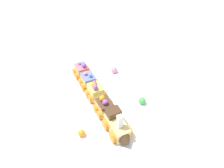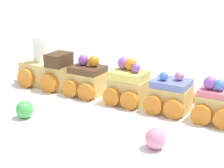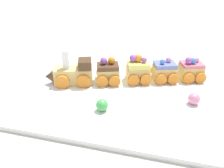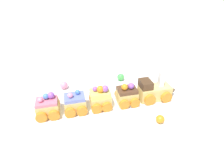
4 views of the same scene
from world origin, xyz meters
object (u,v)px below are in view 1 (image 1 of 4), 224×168
(gumball_green, at_px, (142,101))
(gumball_orange, at_px, (82,133))
(cake_car_lemon, at_px, (96,92))
(cake_car_chocolate, at_px, (105,107))
(cake_car_strawberry, at_px, (82,70))
(gumball_pink, at_px, (114,70))
(cake_train_locomotive, at_px, (118,127))
(cake_car_blueberry, at_px, (88,81))

(gumball_green, relative_size, gumball_orange, 1.17)
(cake_car_lemon, distance_m, gumball_orange, 0.19)
(cake_car_chocolate, bearing_deg, cake_car_strawberry, 179.84)
(gumball_green, height_order, gumball_pink, same)
(cake_train_locomotive, distance_m, cake_car_strawberry, 0.34)
(cake_train_locomotive, relative_size, cake_car_blueberry, 1.58)
(cake_train_locomotive, relative_size, cake_car_chocolate, 1.58)
(cake_car_lemon, height_order, cake_car_strawberry, cake_car_lemon)
(cake_train_locomotive, relative_size, gumball_green, 4.96)
(cake_car_blueberry, relative_size, gumball_orange, 3.66)
(cake_train_locomotive, height_order, cake_car_strawberry, cake_train_locomotive)
(gumball_orange, bearing_deg, cake_car_blueberry, 172.11)
(gumball_green, bearing_deg, cake_car_chocolate, -79.87)
(gumball_green, height_order, gumball_orange, gumball_green)
(cake_car_chocolate, distance_m, gumball_green, 0.15)
(cake_car_lemon, relative_size, cake_car_strawberry, 1.00)
(cake_car_lemon, relative_size, gumball_pink, 3.03)
(cake_car_blueberry, xyz_separation_m, gumball_orange, (0.25, -0.03, -0.01))
(cake_car_lemon, distance_m, cake_car_blueberry, 0.08)
(cake_car_blueberry, bearing_deg, gumball_orange, -26.76)
(cake_car_lemon, bearing_deg, cake_car_strawberry, 179.72)
(cake_car_chocolate, relative_size, cake_car_lemon, 1.00)
(cake_car_blueberry, bearing_deg, gumball_pink, 103.94)
(gumball_orange, bearing_deg, cake_car_lemon, 161.35)
(cake_train_locomotive, distance_m, gumball_orange, 0.12)
(cake_car_blueberry, distance_m, gumball_pink, 0.14)
(cake_train_locomotive, distance_m, cake_car_chocolate, 0.10)
(cake_train_locomotive, bearing_deg, cake_car_blueberry, -180.00)
(cake_car_blueberry, xyz_separation_m, cake_car_strawberry, (-0.07, -0.02, 0.00))
(cake_car_blueberry, bearing_deg, cake_car_chocolate, -0.11)
(cake_car_chocolate, bearing_deg, cake_car_blueberry, 179.89)
(cake_car_strawberry, xyz_separation_m, gumball_orange, (0.32, -0.01, -0.01))
(cake_car_strawberry, bearing_deg, gumball_orange, -20.55)
(cake_car_lemon, distance_m, gumball_green, 0.18)
(gumball_green, xyz_separation_m, gumball_pink, (-0.20, -0.08, 0.00))
(cake_train_locomotive, xyz_separation_m, cake_car_chocolate, (-0.10, -0.03, -0.00))
(gumball_pink, bearing_deg, cake_car_chocolate, -15.58)
(cake_train_locomotive, xyz_separation_m, gumball_pink, (-0.33, 0.03, -0.01))
(cake_train_locomotive, relative_size, gumball_orange, 5.79)
(cake_car_chocolate, xyz_separation_m, cake_car_lemon, (-0.08, -0.03, 0.00))
(cake_train_locomotive, height_order, cake_car_blueberry, cake_train_locomotive)
(cake_car_chocolate, relative_size, gumball_pink, 3.03)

